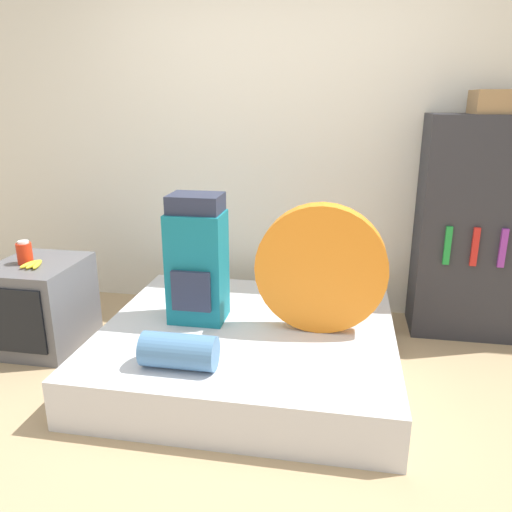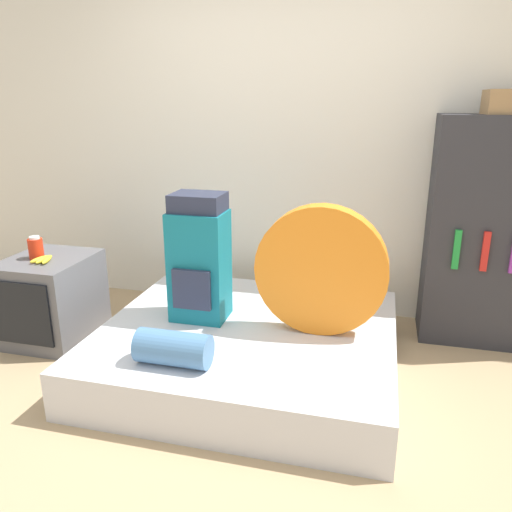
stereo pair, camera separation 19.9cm
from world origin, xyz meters
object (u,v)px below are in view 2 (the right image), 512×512
television (52,298)px  bookshelf (495,233)px  tent_bag (321,270)px  canister (36,248)px  sleeping_roll (173,348)px  backpack (199,259)px

television → bookshelf: bearing=14.2°
television → bookshelf: bookshelf is taller
tent_bag → canister: size_ratio=4.99×
tent_bag → bookshelf: bearing=35.9°
tent_bag → television: 1.88m
bookshelf → canister: bearing=-165.7°
tent_bag → sleeping_roll: (-0.68, -0.58, -0.29)m
backpack → television: bearing=179.4°
backpack → bookshelf: bookshelf is taller
bookshelf → television: bearing=-165.8°
sleeping_roll → backpack: bearing=96.7°
sleeping_roll → television: size_ratio=0.63×
television → bookshelf: 3.01m
backpack → canister: backpack is taller
tent_bag → bookshelf: size_ratio=0.50×
tent_bag → bookshelf: bookshelf is taller
sleeping_roll → canister: 1.38m
backpack → bookshelf: bearing=22.4°
bookshelf → backpack: bearing=-157.6°
tent_bag → canister: (-1.90, 0.01, -0.01)m
backpack → tent_bag: size_ratio=1.03×
backpack → sleeping_roll: bearing=-83.3°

